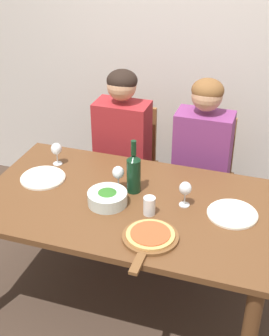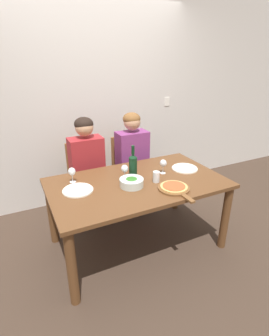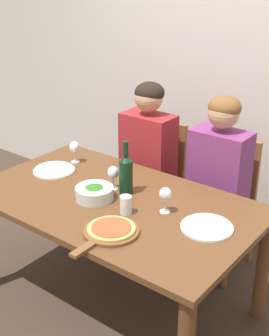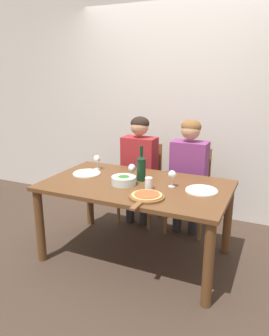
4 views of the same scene
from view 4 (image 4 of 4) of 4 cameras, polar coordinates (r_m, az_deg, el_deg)
ground_plane at (r=3.30m, az=0.23°, el=-14.96°), size 40.00×40.00×0.00m
back_wall at (r=4.02m, az=7.77°, el=10.94°), size 10.00×0.06×2.70m
dining_table at (r=3.02m, az=0.24°, el=-4.61°), size 1.68×0.98×0.74m
chair_left at (r=3.88m, az=1.39°, el=-1.84°), size 0.42×0.42×0.92m
chair_right at (r=3.70m, az=9.68°, el=-2.97°), size 0.42×0.42×0.92m
person_woman at (r=3.71m, az=0.76°, el=1.37°), size 0.47×0.51×1.25m
person_man at (r=3.53m, az=9.41°, el=0.35°), size 0.47×0.51×1.25m
wine_bottle at (r=3.04m, az=1.20°, el=0.14°), size 0.08×0.08×0.33m
broccoli_bowl at (r=2.96m, az=-1.88°, el=-2.16°), size 0.22×0.22×0.08m
dinner_plate_left at (r=3.30m, az=-8.31°, el=-0.92°), size 0.28×0.28×0.02m
dinner_plate_right at (r=2.85m, az=11.60°, el=-3.84°), size 0.28×0.28×0.02m
pizza_on_board at (r=2.64m, az=2.09°, el=-4.99°), size 0.29×0.43×0.04m
wine_glass_left at (r=3.43m, az=-6.57°, el=1.47°), size 0.07×0.07×0.15m
wine_glass_right at (r=2.89m, az=6.55°, el=-1.30°), size 0.07×0.07×0.15m
wine_glass_centre at (r=3.08m, az=-0.44°, el=-0.12°), size 0.07×0.07×0.15m
water_tumbler at (r=2.84m, az=2.49°, el=-2.68°), size 0.07×0.07×0.10m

